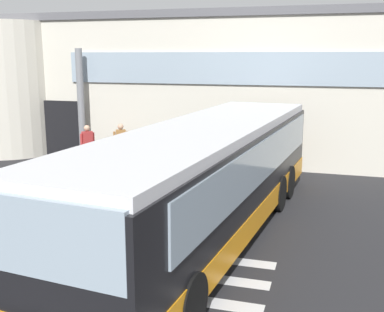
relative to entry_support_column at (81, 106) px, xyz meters
name	(u,v)px	position (x,y,z in m)	size (l,w,h in m)	color
ground_plane	(134,212)	(4.58, -5.40, -2.29)	(80.00, 90.00, 0.02)	#232326
bay_paint_stripes	(144,292)	(6.58, -9.60, -2.27)	(4.40, 3.96, 0.01)	silver
terminal_building	(212,82)	(3.91, 6.17, 0.71)	(20.25, 13.80, 5.99)	beige
entry_support_column	(81,106)	(0.00, 0.00, 0.00)	(0.28, 0.28, 4.55)	slate
bus_main_foreground	(207,182)	(6.97, -6.57, -0.94)	(4.20, 12.14, 2.70)	black
passenger_near_column	(88,144)	(0.80, -1.05, -1.35)	(0.40, 0.49, 1.68)	#1E2338
passenger_by_doorway	(121,142)	(1.86, -0.32, -1.35)	(0.54, 0.37, 1.68)	#1E2338
safety_bollard_yellow	(210,170)	(5.86, -1.80, -1.83)	(0.18, 0.18, 0.90)	yellow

